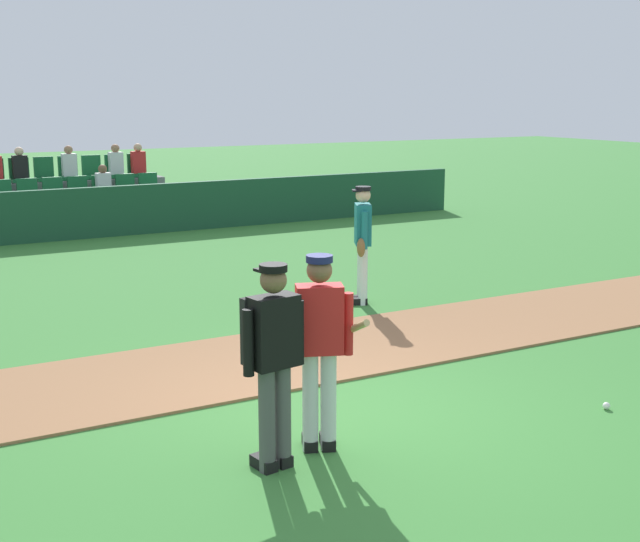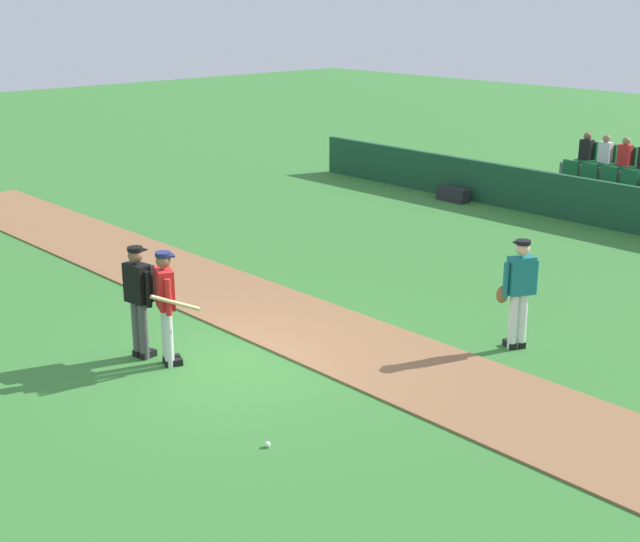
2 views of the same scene
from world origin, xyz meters
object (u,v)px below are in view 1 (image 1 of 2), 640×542
runner_teal_jersey (362,240)px  baseball (606,406)px  batter_red_jersey (320,345)px  umpire_home_plate (273,354)px

runner_teal_jersey → baseball: bearing=-91.9°
baseball → batter_red_jersey: bearing=169.9°
batter_red_jersey → umpire_home_plate: bearing=-165.2°
umpire_home_plate → runner_teal_jersey: same height
runner_teal_jersey → baseball: size_ratio=23.78×
runner_teal_jersey → baseball: runner_teal_jersey is taller
umpire_home_plate → runner_teal_jersey: (3.66, 4.51, -0.04)m
batter_red_jersey → umpire_home_plate: (-0.52, -0.14, 0.03)m
umpire_home_plate → baseball: size_ratio=23.78×
batter_red_jersey → umpire_home_plate: same height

